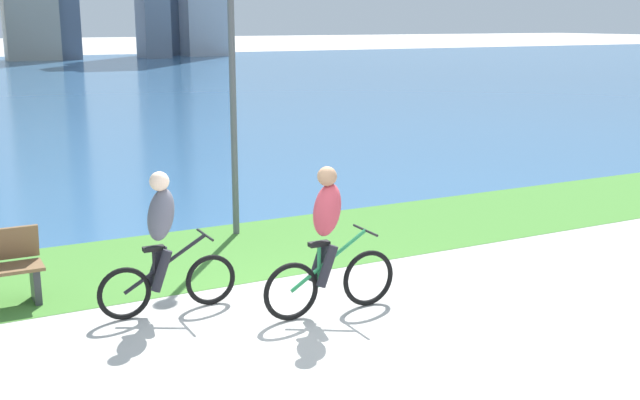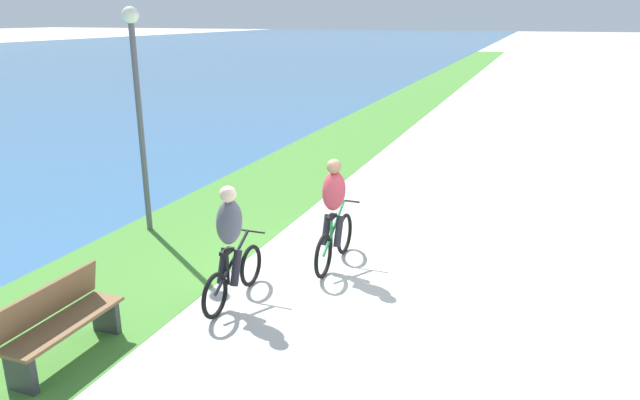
{
  "view_description": "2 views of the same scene",
  "coord_description": "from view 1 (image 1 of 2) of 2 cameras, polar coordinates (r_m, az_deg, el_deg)",
  "views": [
    {
      "loc": [
        -3.41,
        -7.06,
        3.28
      ],
      "look_at": [
        0.87,
        1.09,
        1.15
      ],
      "focal_mm": 43.76,
      "sensor_mm": 36.0,
      "label": 1
    },
    {
      "loc": [
        -7.45,
        -2.43,
        3.74
      ],
      "look_at": [
        0.95,
        0.71,
        0.92
      ],
      "focal_mm": 33.03,
      "sensor_mm": 36.0,
      "label": 2
    }
  ],
  "objects": [
    {
      "name": "cyclist_trailing",
      "position": [
        8.96,
        -11.38,
        -3.09
      ],
      "size": [
        1.62,
        0.52,
        1.65
      ],
      "color": "black",
      "rests_on": "ground"
    },
    {
      "name": "cyclist_lead",
      "position": [
        8.76,
        0.6,
        -3.1
      ],
      "size": [
        1.67,
        0.52,
        1.71
      ],
      "color": "black",
      "rests_on": "ground"
    },
    {
      "name": "lamppost_tall",
      "position": [
        11.93,
        -6.43,
        9.43
      ],
      "size": [
        0.28,
        0.28,
        3.89
      ],
      "color": "#595960",
      "rests_on": "ground"
    },
    {
      "name": "grass_strip_bayside",
      "position": [
        11.26,
        -8.86,
        -4.04
      ],
      "size": [
        120.0,
        2.85,
        0.01
      ],
      "primitive_type": "cube",
      "color": "#478433",
      "rests_on": "ground"
    },
    {
      "name": "ground_plane",
      "position": [
        8.5,
        -1.81,
        -9.66
      ],
      "size": [
        300.0,
        300.0,
        0.0
      ],
      "primitive_type": "plane",
      "color": "#B2AFA8"
    }
  ]
}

